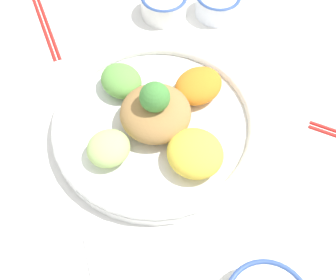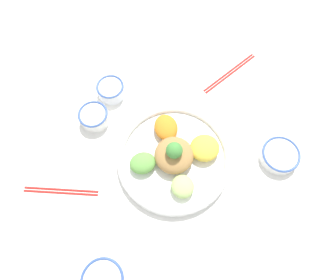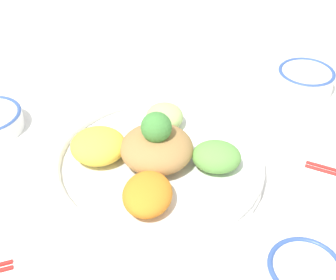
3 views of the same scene
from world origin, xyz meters
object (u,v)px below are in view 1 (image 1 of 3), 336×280
object	(u,v)px
salad_platter	(157,121)
rice_bowl_blue	(164,4)
rice_bowl_plain	(218,3)
chopsticks_pair_far	(44,22)

from	to	relation	value
salad_platter	rice_bowl_blue	bearing A→B (deg)	155.03
salad_platter	rice_bowl_plain	distance (m)	0.33
salad_platter	rice_bowl_blue	distance (m)	0.30
rice_bowl_blue	rice_bowl_plain	xyz separation A→B (m)	(0.04, 0.11, 0.00)
rice_bowl_plain	chopsticks_pair_far	bearing A→B (deg)	-108.09
rice_bowl_plain	rice_bowl_blue	bearing A→B (deg)	-112.05
rice_bowl_blue	chopsticks_pair_far	world-z (taller)	rice_bowl_blue
salad_platter	rice_bowl_blue	size ratio (longest dim) A/B	3.67
rice_bowl_blue	salad_platter	bearing A→B (deg)	-24.97
rice_bowl_plain	chopsticks_pair_far	xyz separation A→B (m)	(-0.12, -0.35, -0.02)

